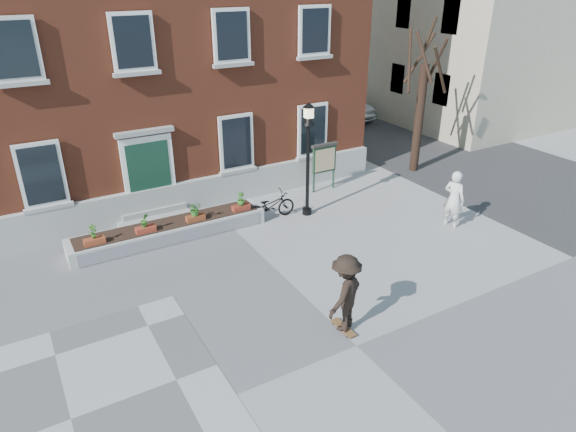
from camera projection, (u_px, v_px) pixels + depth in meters
ground at (356, 346)px, 11.67m from camera, size 100.00×100.00×0.00m
checker_patch at (71, 419)px, 9.75m from camera, size 6.00×6.00×0.01m
bicycle at (270, 206)px, 17.47m from camera, size 1.82×0.65×0.95m
parked_car at (342, 106)px, 29.47m from camera, size 1.91×4.41×1.41m
bystander at (454, 199)px, 16.74m from camera, size 0.63×0.80×1.95m
brick_building at (95, 13)px, 18.97m from camera, size 18.40×10.85×12.60m
planter_assembly at (170, 229)px, 16.26m from camera, size 6.20×1.12×1.15m
bare_tree at (420, 105)px, 20.78m from camera, size 1.83×1.83×6.16m
lamp_post at (308, 144)px, 16.90m from camera, size 0.40×0.40×3.93m
notice_board at (324, 159)px, 19.42m from camera, size 1.10×0.16×1.87m
skateboarder at (345, 293)px, 11.75m from camera, size 1.44×1.20×2.01m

